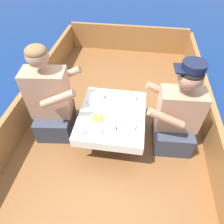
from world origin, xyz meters
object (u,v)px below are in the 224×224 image
at_px(coffee_cup_starboard, 82,131).
at_px(tin_can, 99,131).
at_px(person_port, 51,102).
at_px(person_starboard, 177,116).
at_px(coffee_cup_port, 134,98).
at_px(coffee_cup_center, 127,113).
at_px(sandwich, 98,118).

bearing_deg(coffee_cup_starboard, tin_can, 12.27).
xyz_separation_m(person_port, person_starboard, (1.26, 0.00, -0.02)).
relative_size(coffee_cup_port, coffee_cup_center, 1.00).
relative_size(sandwich, coffee_cup_port, 1.34).
distance_m(person_port, sandwich, 0.53).
height_order(person_starboard, coffee_cup_port, person_starboard).
bearing_deg(tin_can, person_port, 153.03).
bearing_deg(tin_can, person_starboard, 21.65).
height_order(sandwich, coffee_cup_starboard, coffee_cup_starboard).
relative_size(person_starboard, coffee_cup_starboard, 10.20).
bearing_deg(sandwich, tin_can, -75.29).
bearing_deg(person_starboard, tin_can, 18.52).
bearing_deg(coffee_cup_starboard, person_starboard, 20.12).
relative_size(person_port, coffee_cup_starboard, 10.70).
height_order(coffee_cup_port, tin_can, coffee_cup_port).
xyz_separation_m(person_port, coffee_cup_port, (0.83, 0.21, -0.03)).
relative_size(person_port, tin_can, 15.28).
height_order(person_port, coffee_cup_port, person_port).
distance_m(coffee_cup_starboard, coffee_cup_center, 0.47).
bearing_deg(person_port, tin_can, -33.67).
distance_m(sandwich, tin_can, 0.15).
height_order(coffee_cup_port, coffee_cup_starboard, coffee_cup_starboard).
xyz_separation_m(person_port, tin_can, (0.55, -0.28, -0.03)).
xyz_separation_m(coffee_cup_center, tin_can, (-0.23, -0.26, 0.00)).
xyz_separation_m(sandwich, coffee_cup_starboard, (-0.11, -0.17, 0.00)).
bearing_deg(coffee_cup_center, person_port, 178.69).
xyz_separation_m(coffee_cup_starboard, tin_can, (0.15, 0.03, -0.01)).
distance_m(person_starboard, tin_can, 0.76).
xyz_separation_m(coffee_cup_port, coffee_cup_starboard, (-0.43, -0.52, 0.01)).
bearing_deg(tin_can, coffee_cup_center, 48.85).
distance_m(coffee_cup_port, tin_can, 0.56).
xyz_separation_m(person_starboard, sandwich, (-0.75, -0.14, -0.01)).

